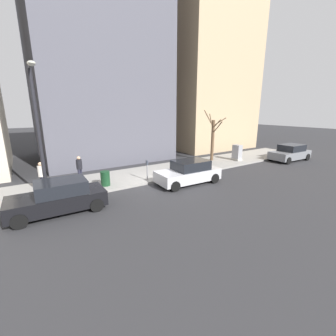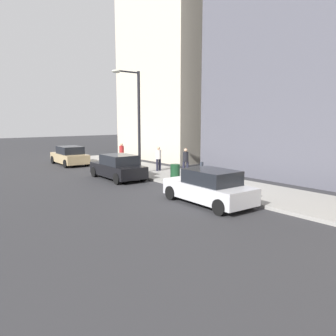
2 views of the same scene
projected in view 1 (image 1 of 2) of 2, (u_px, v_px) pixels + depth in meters
ground_plane at (155, 183)px, 14.80m from camera, size 120.00×120.00×0.00m
sidewalk at (141, 175)px, 16.40m from camera, size 4.00×36.00×0.15m
parked_car_grey at (290, 153)px, 21.26m from camera, size 2.06×4.26×1.52m
parked_car_silver at (189, 172)px, 14.63m from camera, size 2.06×4.26×1.52m
parked_car_black at (59, 197)px, 10.47m from camera, size 2.04×4.26×1.52m
parking_meter at (147, 168)px, 14.76m from camera, size 0.14×0.10×1.35m
utility_box at (237, 153)px, 20.70m from camera, size 0.83×0.61×1.43m
streetlamp at (38, 124)px, 10.71m from camera, size 1.97×0.32×6.50m
bare_tree at (213, 138)px, 20.38m from camera, size 2.09×1.90×4.53m
trash_bin at (105, 178)px, 13.79m from camera, size 0.56×0.56×0.90m
pedestrian_near_meter at (79, 167)px, 14.53m from camera, size 0.36×0.36×1.66m
pedestrian_midblock at (42, 174)px, 12.92m from camera, size 0.40×0.36×1.66m
office_tower_left at (202, 70)px, 27.97m from camera, size 10.21×10.21×18.94m
office_block_center at (94, 48)px, 21.18m from camera, size 11.24×11.24×20.71m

